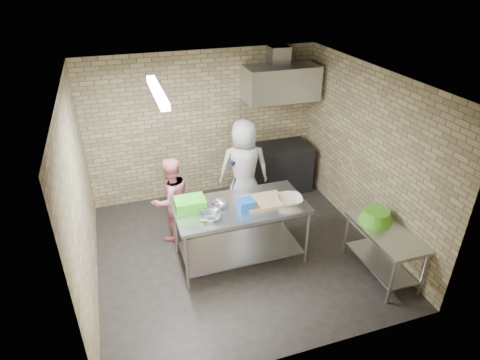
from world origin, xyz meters
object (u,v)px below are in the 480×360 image
Objects in this scene: man_navy at (244,172)px; woman_pink at (171,200)px; prep_table at (240,232)px; green_crate at (190,204)px; woman_white at (244,168)px; blue_tub at (246,204)px; bottle_red at (279,84)px; bottle_green at (299,83)px; stove at (278,168)px; green_basin at (376,216)px; side_counter at (382,252)px.

man_navy is 1.14× the size of woman_pink.
prep_table is 1.34m from man_navy.
green_crate is at bearing 170.27° from prep_table.
woman_pink is 0.80× the size of woman_white.
blue_tub is 2.73m from bottle_red.
bottle_red is at bearing 55.33° from prep_table.
man_navy is (1.16, 1.10, -0.23)m from green_crate.
bottle_red is at bearing 180.00° from bottle_green.
green_crate is 0.78m from blue_tub.
woman_pink is 1.38m from woman_white.
blue_tub reaches higher than prep_table.
prep_table is 1.34× the size of woman_pink.
stove is 1.60m from bottle_red.
blue_tub is at bearing 50.62° from man_navy.
woman_white reaches higher than stove.
man_navy is (-0.95, -0.82, -1.23)m from bottle_red.
green_basin is at bearing -80.24° from stove.
blue_tub is 1.16× the size of bottle_red.
prep_table is 4.50× the size of green_crate.
woman_white reaches higher than blue_tub.
man_navy reaches higher than green_crate.
woman_pink is at bearing -152.42° from bottle_red.
bottle_green reaches higher than man_navy.
stove is 2.87× the size of green_crate.
bottle_red is (-0.40, 2.99, 1.65)m from side_counter.
bottle_red is 2.88m from woman_pink.
green_crate is 3.02m from bottle_red.
side_counter is at bearing 99.80° from man_navy.
green_crate reaches higher than green_basin.
green_basin is at bearing 125.70° from woman_pink.
man_navy reaches higher than side_counter.
woman_white reaches higher than woman_pink.
man_navy is (-1.35, -0.82, -1.22)m from bottle_green.
blue_tub is at bearing -16.35° from green_crate.
stove is 2.43m from woman_pink.
side_counter is 1.00× the size of stove.
woman_white is at bearing 68.92° from prep_table.
green_crate is 1.59m from woman_white.
stove is 0.75× the size of man_navy.
side_counter is 8.00× the size of bottle_green.
woman_white reaches higher than prep_table.
bottle_green is 1.96m from woman_white.
blue_tub is 1.40m from man_navy.
bottle_red is (-0.38, 2.74, 1.19)m from green_basin.
side_counter is 3.44m from bottle_red.
green_basin is 2.32m from woman_white.
man_navy is (-1.35, 2.17, 0.42)m from side_counter.
green_crate is 0.82m from woman_pink.
green_basin is at bearing -19.12° from blue_tub.
prep_table is 1.23m from woman_pink.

